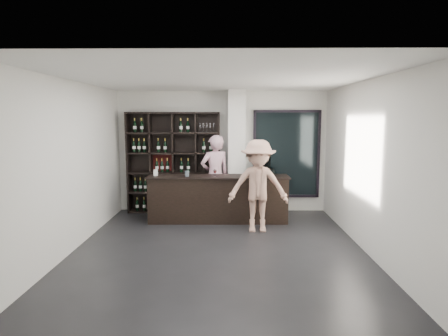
{
  "coord_description": "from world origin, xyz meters",
  "views": [
    {
      "loc": [
        0.18,
        -6.27,
        2.27
      ],
      "look_at": [
        0.07,
        1.1,
        1.28
      ],
      "focal_mm": 30.0,
      "sensor_mm": 36.0,
      "label": 1
    }
  ],
  "objects_px": {
    "taster_black": "(263,184)",
    "customer": "(258,186)",
    "taster_pink": "(215,176)",
    "wine_shelf": "(174,163)",
    "tasting_counter": "(218,199)"
  },
  "relations": [
    {
      "from": "taster_black",
      "to": "tasting_counter",
      "type": "bearing_deg",
      "value": 26.3
    },
    {
      "from": "taster_pink",
      "to": "customer",
      "type": "distance_m",
      "value": 1.47
    },
    {
      "from": "wine_shelf",
      "to": "tasting_counter",
      "type": "distance_m",
      "value": 1.52
    },
    {
      "from": "taster_pink",
      "to": "taster_black",
      "type": "relative_size",
      "value": 1.24
    },
    {
      "from": "tasting_counter",
      "to": "taster_black",
      "type": "height_order",
      "value": "taster_black"
    },
    {
      "from": "taster_pink",
      "to": "taster_black",
      "type": "distance_m",
      "value": 1.12
    },
    {
      "from": "wine_shelf",
      "to": "taster_pink",
      "type": "bearing_deg",
      "value": -19.73
    },
    {
      "from": "wine_shelf",
      "to": "taster_pink",
      "type": "relative_size",
      "value": 1.28
    },
    {
      "from": "tasting_counter",
      "to": "customer",
      "type": "xyz_separation_m",
      "value": [
        0.82,
        -0.7,
        0.41
      ]
    },
    {
      "from": "customer",
      "to": "wine_shelf",
      "type": "bearing_deg",
      "value": 143.19
    },
    {
      "from": "taster_black",
      "to": "customer",
      "type": "relative_size",
      "value": 0.83
    },
    {
      "from": "taster_black",
      "to": "customer",
      "type": "distance_m",
      "value": 1.1
    },
    {
      "from": "customer",
      "to": "tasting_counter",
      "type": "bearing_deg",
      "value": 141.14
    },
    {
      "from": "wine_shelf",
      "to": "customer",
      "type": "bearing_deg",
      "value": -38.57
    },
    {
      "from": "wine_shelf",
      "to": "tasting_counter",
      "type": "relative_size",
      "value": 0.78
    }
  ]
}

